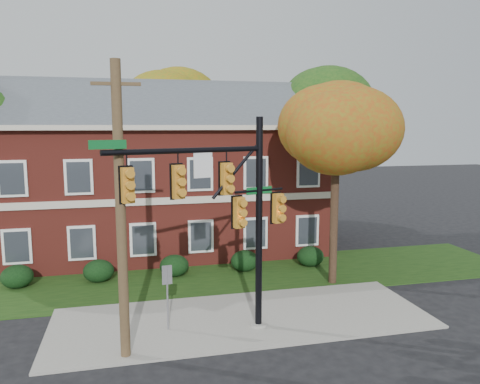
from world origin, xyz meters
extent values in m
plane|color=black|center=(0.00, 0.00, 0.00)|extent=(120.00, 120.00, 0.00)
cube|color=gray|center=(0.00, 1.00, 0.04)|extent=(14.00, 5.00, 0.08)
cube|color=#193811|center=(0.00, 6.00, 0.02)|extent=(30.00, 6.00, 0.04)
cube|color=maroon|center=(-2.00, 12.00, 3.50)|extent=(18.00, 8.00, 7.00)
cube|color=beige|center=(-2.00, 12.00, 7.12)|extent=(18.80, 8.80, 0.24)
cube|color=beige|center=(-2.00, 7.97, 3.50)|extent=(18.00, 0.12, 0.35)
ellipsoid|color=black|center=(-9.00, 6.70, 0.53)|extent=(1.40, 1.26, 1.05)
ellipsoid|color=black|center=(-5.50, 6.70, 0.53)|extent=(1.40, 1.26, 1.05)
ellipsoid|color=black|center=(-2.00, 6.70, 0.53)|extent=(1.40, 1.26, 1.05)
ellipsoid|color=black|center=(1.50, 6.70, 0.53)|extent=(1.40, 1.26, 1.05)
ellipsoid|color=black|center=(5.00, 6.70, 0.53)|extent=(1.40, 1.26, 1.05)
cylinder|color=black|center=(5.00, 4.00, 2.88)|extent=(0.36, 0.36, 5.76)
ellipsoid|color=#B12B0F|center=(5.00, 4.00, 6.48)|extent=(4.25, 4.25, 3.60)
ellipsoid|color=#B12B0F|center=(5.62, 3.62, 7.08)|extent=(3.50, 3.50, 3.00)
cylinder|color=black|center=(9.00, 13.00, 3.52)|extent=(0.36, 0.36, 7.04)
ellipsoid|color=#103D12|center=(9.00, 13.00, 7.92)|extent=(5.95, 5.95, 5.04)
ellipsoid|color=#103D12|center=(9.88, 12.47, 8.52)|extent=(4.90, 4.90, 4.20)
cylinder|color=black|center=(-1.00, 20.00, 3.84)|extent=(0.36, 0.36, 7.68)
ellipsoid|color=#B0610F|center=(-1.00, 20.00, 8.64)|extent=(6.46, 6.46, 5.47)
ellipsoid|color=#B0610F|center=(-0.05, 19.43, 9.24)|extent=(5.32, 5.32, 4.56)
cylinder|color=gray|center=(0.37, 0.15, 0.09)|extent=(0.60, 0.60, 0.17)
cylinder|color=black|center=(0.37, 0.15, 3.76)|extent=(0.30, 0.30, 7.52)
cylinder|color=black|center=(-2.19, -0.64, 6.44)|extent=(5.18, 1.76, 0.17)
cylinder|color=black|center=(0.37, 0.15, 4.99)|extent=(1.87, 0.66, 0.09)
cube|color=#C27A1F|center=(-4.04, -1.22, 5.48)|extent=(0.55, 0.45, 1.25)
cube|color=#C27A1F|center=(-2.50, -0.74, 5.48)|extent=(0.55, 0.45, 1.25)
cube|color=#C27A1F|center=(-0.86, -0.23, 5.48)|extent=(0.55, 0.45, 1.25)
cube|color=silver|center=(-1.68, -0.48, 5.96)|extent=(0.63, 0.23, 0.81)
cube|color=#0B5822|center=(-4.55, -1.38, 6.68)|extent=(1.04, 0.36, 0.26)
cube|color=#C27A1F|center=(-0.40, -0.09, 4.29)|extent=(0.55, 0.45, 1.25)
cube|color=#C27A1F|center=(1.14, 0.39, 4.29)|extent=(0.55, 0.45, 1.25)
cube|color=#0B5822|center=(0.37, 0.15, 4.99)|extent=(0.99, 0.34, 0.25)
cylinder|color=#4F3924|center=(-4.27, -0.98, 4.56)|extent=(0.31, 0.31, 9.12)
cube|color=#4F3924|center=(-4.27, -0.98, 8.41)|extent=(1.42, 0.14, 0.10)
cylinder|color=slate|center=(-2.81, 0.61, 1.20)|extent=(0.07, 0.07, 2.40)
cube|color=slate|center=(-2.81, 0.61, 2.07)|extent=(0.35, 0.08, 0.68)
camera|label=1|loc=(-4.01, -15.22, 7.21)|focal=35.00mm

